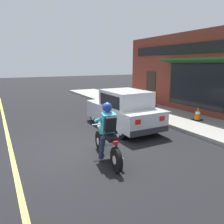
# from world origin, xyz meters

# --- Properties ---
(ground_plane) EXTENTS (80.00, 80.00, 0.00)m
(ground_plane) POSITION_xyz_m (0.00, 0.00, 0.00)
(ground_plane) COLOR black
(sidewalk_curb) EXTENTS (2.60, 22.00, 0.14)m
(sidewalk_curb) POSITION_xyz_m (5.49, 3.00, 0.07)
(sidewalk_curb) COLOR gray
(sidewalk_curb) RESTS_ON ground
(lane_stripe) EXTENTS (0.12, 19.80, 0.01)m
(lane_stripe) POSITION_xyz_m (-1.80, 3.00, 0.00)
(lane_stripe) COLOR #D1C64C
(lane_stripe) RESTS_ON ground
(storefront_building) EXTENTS (1.25, 9.61, 4.20)m
(storefront_building) POSITION_xyz_m (7.02, 2.32, 2.11)
(storefront_building) COLOR maroon
(storefront_building) RESTS_ON ground
(motorcycle_with_rider) EXTENTS (0.64, 2.01, 1.62)m
(motorcycle_with_rider) POSITION_xyz_m (0.49, -1.16, 0.68)
(motorcycle_with_rider) COLOR black
(motorcycle_with_rider) RESTS_ON ground
(car_hatchback) EXTENTS (1.65, 3.79, 1.57)m
(car_hatchback) POSITION_xyz_m (2.48, 1.31, 0.77)
(car_hatchback) COLOR black
(car_hatchback) RESTS_ON ground
(traffic_cone) EXTENTS (0.36, 0.36, 0.60)m
(traffic_cone) POSITION_xyz_m (5.78, 0.36, 0.43)
(traffic_cone) COLOR black
(traffic_cone) RESTS_ON sidewalk_curb
(fire_hydrant) EXTENTS (0.36, 0.24, 0.88)m
(fire_hydrant) POSITION_xyz_m (6.20, 3.86, 0.57)
(fire_hydrant) COLOR red
(fire_hydrant) RESTS_ON sidewalk_curb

